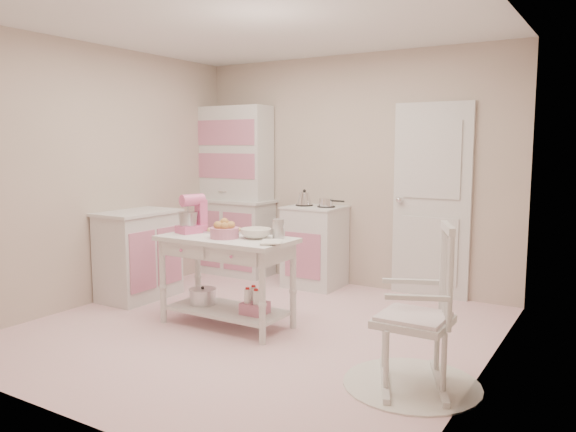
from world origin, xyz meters
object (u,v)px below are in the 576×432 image
object	(u,v)px
rocking_chair	(414,305)
base_cabinet	(139,255)
bread_basket	(225,233)
stove	(315,246)
hutch	(232,191)
work_table	(227,281)
stand_mixer	(191,214)

from	to	relation	value
rocking_chair	base_cabinet	bearing A→B (deg)	145.44
rocking_chair	bread_basket	world-z (taller)	rocking_chair
stove	rocking_chair	xyz separation A→B (m)	(1.84, -2.01, 0.09)
hutch	work_table	world-z (taller)	hutch
hutch	bread_basket	size ratio (longest dim) A/B	8.32
rocking_chair	bread_basket	distance (m)	1.86
base_cabinet	rocking_chair	xyz separation A→B (m)	(3.18, -0.61, 0.09)
hutch	work_table	xyz separation A→B (m)	(1.22, -1.70, -0.64)
stove	base_cabinet	distance (m)	1.93
work_table	stand_mixer	world-z (taller)	stand_mixer
stove	rocking_chair	bearing A→B (deg)	-47.50
base_cabinet	stand_mixer	xyz separation A→B (m)	(0.93, -0.23, 0.51)
work_table	stove	bearing A→B (deg)	90.53
hutch	base_cabinet	distance (m)	1.57
rocking_chair	stand_mixer	world-z (taller)	stand_mixer
base_cabinet	rocking_chair	size ratio (longest dim) A/B	0.84
stand_mixer	stove	bearing A→B (deg)	93.30
work_table	bread_basket	xyz separation A→B (m)	(0.02, -0.05, 0.45)
work_table	base_cabinet	bearing A→B (deg)	169.57
hutch	work_table	bearing A→B (deg)	-54.44
stove	bread_basket	world-z (taller)	stove
stand_mixer	work_table	bearing A→B (deg)	14.53
hutch	base_cabinet	world-z (taller)	hutch
base_cabinet	bread_basket	bearing A→B (deg)	-12.30
stove	stand_mixer	xyz separation A→B (m)	(-0.40, -1.63, 0.51)
rocking_chair	stand_mixer	xyz separation A→B (m)	(-2.25, 0.38, 0.42)
rocking_chair	bread_basket	bearing A→B (deg)	146.52
rocking_chair	work_table	bearing A→B (deg)	145.11
stove	stand_mixer	size ratio (longest dim) A/B	2.71
base_cabinet	rocking_chair	bearing A→B (deg)	-10.88
base_cabinet	hutch	bearing A→B (deg)	84.72
hutch	stand_mixer	xyz separation A→B (m)	(0.80, -1.68, -0.07)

